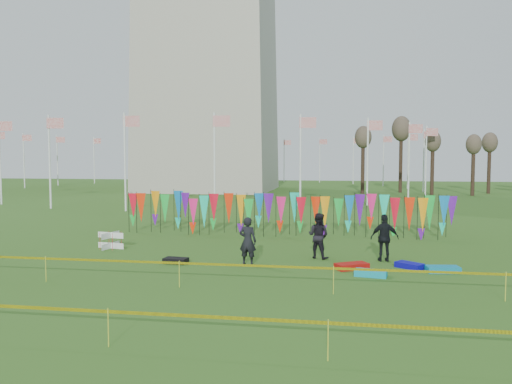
# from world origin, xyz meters

# --- Properties ---
(ground) EXTENTS (160.00, 160.00, 0.00)m
(ground) POSITION_xyz_m (0.00, 0.00, 0.00)
(ground) COLOR #2F5517
(ground) RESTS_ON ground
(flagpole_ring) EXTENTS (57.40, 56.16, 8.00)m
(flagpole_ring) POSITION_xyz_m (-14.00, 48.00, 4.00)
(flagpole_ring) COLOR white
(flagpole_ring) RESTS_ON ground
(banner_row) EXTENTS (18.64, 0.64, 2.26)m
(banner_row) POSITION_xyz_m (0.28, 9.28, 1.38)
(banner_row) COLOR black
(banner_row) RESTS_ON ground
(caution_tape_near) EXTENTS (26.00, 0.02, 0.90)m
(caution_tape_near) POSITION_xyz_m (-0.22, -2.64, 0.78)
(caution_tape_near) COLOR #E0D504
(caution_tape_near) RESTS_ON ground
(caution_tape_far) EXTENTS (26.00, 0.02, 0.90)m
(caution_tape_far) POSITION_xyz_m (-0.22, -7.96, 0.78)
(caution_tape_far) COLOR #E0D504
(caution_tape_far) RESTS_ON ground
(box_kite) EXTENTS (0.72, 0.72, 0.80)m
(box_kite) POSITION_xyz_m (-7.58, 3.73, 0.40)
(box_kite) COLOR red
(box_kite) RESTS_ON ground
(person_left) EXTENTS (0.78, 0.63, 1.95)m
(person_left) POSITION_xyz_m (-0.48, 1.18, 0.98)
(person_left) COLOR black
(person_left) RESTS_ON ground
(person_mid) EXTENTS (1.11, 0.92, 1.96)m
(person_mid) POSITION_xyz_m (2.27, 3.03, 0.98)
(person_mid) COLOR black
(person_mid) RESTS_ON ground
(person_right) EXTENTS (1.22, 0.77, 1.98)m
(person_right) POSITION_xyz_m (5.03, 2.82, 0.99)
(person_right) COLOR black
(person_right) RESTS_ON ground
(kite_bag_turquoise) EXTENTS (1.23, 0.77, 0.23)m
(kite_bag_turquoise) POSITION_xyz_m (4.29, 0.01, 0.11)
(kite_bag_turquoise) COLOR #0DA5CA
(kite_bag_turquoise) RESTS_ON ground
(kite_bag_blue) EXTENTS (1.15, 1.08, 0.22)m
(kite_bag_blue) POSITION_xyz_m (5.88, 1.62, 0.11)
(kite_bag_blue) COLOR #0D0AAC
(kite_bag_blue) RESTS_ON ground
(kite_bag_red) EXTENTS (1.40, 1.15, 0.23)m
(kite_bag_red) POSITION_xyz_m (3.64, 1.08, 0.12)
(kite_bag_red) COLOR #B4110C
(kite_bag_red) RESTS_ON ground
(kite_bag_black) EXTENTS (1.02, 0.67, 0.22)m
(kite_bag_black) POSITION_xyz_m (-3.47, 1.05, 0.11)
(kite_bag_black) COLOR black
(kite_bag_black) RESTS_ON ground
(kite_bag_teal) EXTENTS (1.27, 0.73, 0.23)m
(kite_bag_teal) POSITION_xyz_m (7.02, 1.08, 0.12)
(kite_bag_teal) COLOR #0C84B1
(kite_bag_teal) RESTS_ON ground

